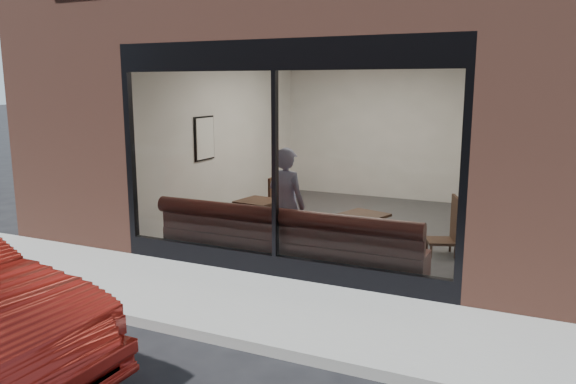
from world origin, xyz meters
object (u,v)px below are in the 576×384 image
at_px(banquette, 288,253).
at_px(cafe_table_left, 259,201).
at_px(person, 287,205).
at_px(cafe_chair_left, 264,214).
at_px(cafe_table_right, 363,215).
at_px(cafe_chair_right, 441,241).

bearing_deg(banquette, cafe_table_left, 137.26).
height_order(person, cafe_chair_left, person).
distance_m(person, cafe_table_right, 1.14).
xyz_separation_m(person, cafe_chair_right, (2.08, 1.20, -0.62)).
height_order(cafe_table_left, cafe_table_right, same).
bearing_deg(cafe_table_right, cafe_chair_right, 41.66).
bearing_deg(banquette, cafe_table_right, 33.82).
distance_m(banquette, cafe_chair_left, 2.44).
distance_m(cafe_table_right, cafe_chair_right, 1.42).
distance_m(cafe_chair_left, cafe_chair_right, 3.37).
bearing_deg(cafe_table_left, person, -35.60).
height_order(cafe_table_left, cafe_chair_left, cafe_table_left).
xyz_separation_m(cafe_table_left, cafe_chair_left, (-0.50, 1.14, -0.50)).
relative_size(cafe_table_right, cafe_chair_right, 1.40).
bearing_deg(cafe_chair_right, cafe_chair_left, -28.98).
bearing_deg(banquette, person, 117.70).
relative_size(cafe_table_left, cafe_chair_right, 1.41).
bearing_deg(cafe_table_left, cafe_table_right, -7.06).
bearing_deg(cafe_table_right, cafe_table_left, 172.94).
bearing_deg(person, cafe_chair_right, -138.11).
distance_m(cafe_table_left, cafe_table_right, 1.86).
height_order(cafe_chair_left, cafe_chair_right, cafe_chair_right).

